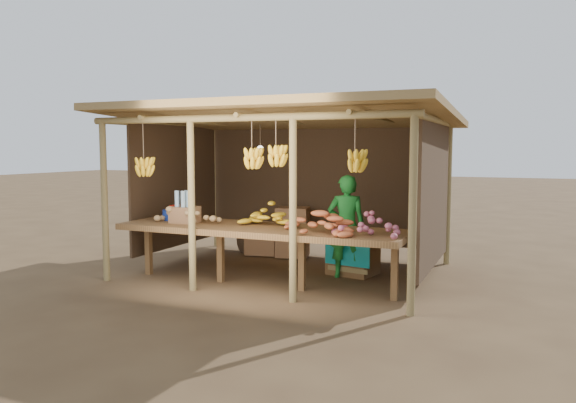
% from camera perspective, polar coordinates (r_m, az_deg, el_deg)
% --- Properties ---
extents(ground, '(60.00, 60.00, 0.00)m').
position_cam_1_polar(ground, '(8.42, 0.00, -7.13)').
color(ground, brown).
rests_on(ground, ground).
extents(stall_structure, '(4.70, 3.50, 2.43)m').
position_cam_1_polar(stall_structure, '(8.10, -0.37, 5.98)').
color(stall_structure, olive).
rests_on(stall_structure, ground).
extents(counter, '(3.90, 1.05, 0.80)m').
position_cam_1_polar(counter, '(7.43, -2.87, -3.03)').
color(counter, brown).
rests_on(counter, ground).
extents(potato_heap, '(0.98, 0.65, 0.36)m').
position_cam_1_polar(potato_heap, '(7.89, -10.10, -0.84)').
color(potato_heap, '#A58355').
rests_on(potato_heap, counter).
extents(sweet_potato_heap, '(1.04, 0.80, 0.36)m').
position_cam_1_polar(sweet_potato_heap, '(6.88, 3.02, -1.71)').
color(sweet_potato_heap, '#C55F32').
rests_on(sweet_potato_heap, counter).
extents(onion_heap, '(0.95, 0.75, 0.36)m').
position_cam_1_polar(onion_heap, '(6.63, 8.04, -2.02)').
color(onion_heap, '#AF5568').
rests_on(onion_heap, counter).
extents(banana_pile, '(0.76, 0.58, 0.35)m').
position_cam_1_polar(banana_pile, '(7.56, -1.99, -1.07)').
color(banana_pile, yellow).
rests_on(banana_pile, counter).
extents(tomato_basin, '(0.41, 0.41, 0.22)m').
position_cam_1_polar(tomato_basin, '(8.29, -11.22, -1.20)').
color(tomato_basin, navy).
rests_on(tomato_basin, counter).
extents(bottle_box, '(0.37, 0.29, 0.45)m').
position_cam_1_polar(bottle_box, '(7.90, -10.44, -0.90)').
color(bottle_box, '#8C613E').
rests_on(bottle_box, counter).
extents(vendor, '(0.61, 0.48, 1.46)m').
position_cam_1_polar(vendor, '(7.97, 5.96, -2.53)').
color(vendor, '#1A7828').
rests_on(vendor, ground).
extents(tarp_crate, '(0.80, 0.73, 0.84)m').
position_cam_1_polar(tarp_crate, '(8.25, 6.61, -4.99)').
color(tarp_crate, brown).
rests_on(tarp_crate, ground).
extents(carton_stack, '(1.16, 0.51, 0.83)m').
position_cam_1_polar(carton_stack, '(9.47, -0.60, -3.46)').
color(carton_stack, '#8C613E').
rests_on(carton_stack, ground).
extents(burlap_sacks, '(0.95, 0.50, 0.67)m').
position_cam_1_polar(burlap_sacks, '(9.85, -2.66, -3.56)').
color(burlap_sacks, '#493422').
rests_on(burlap_sacks, ground).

